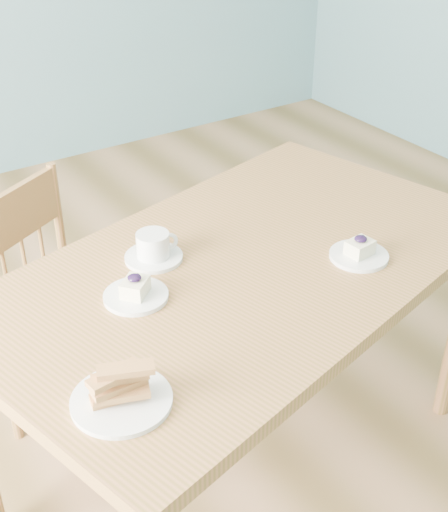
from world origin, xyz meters
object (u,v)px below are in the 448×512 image
object	(u,v)px
dining_table	(244,286)
coffee_cup	(154,248)
biscotti_plate	(121,391)
dining_chair	(64,314)
cheesecake_plate_near	(359,252)
cheesecake_plate_far	(136,292)

from	to	relation	value
dining_table	coffee_cup	bearing A→B (deg)	129.15
dining_table	biscotti_plate	size ratio (longest dim) A/B	7.82
dining_chair	cheesecake_plate_near	xyz separation A→B (m)	(0.61, -0.65, 0.36)
dining_chair	dining_table	bearing A→B (deg)	-84.15
dining_table	biscotti_plate	bearing A→B (deg)	-163.83
cheesecake_plate_near	biscotti_plate	world-z (taller)	biscotti_plate
cheesecake_plate_far	biscotti_plate	distance (m)	0.37
dining_chair	cheesecake_plate_near	bearing A→B (deg)	-75.74
cheesecake_plate_near	cheesecake_plate_far	xyz separation A→B (m)	(-0.59, 0.16, 0.00)
dining_table	biscotti_plate	distance (m)	0.61
dining_table	cheesecake_plate_near	distance (m)	0.32
biscotti_plate	dining_chair	bearing A→B (deg)	78.33
dining_chair	biscotti_plate	size ratio (longest dim) A/B	4.18
dining_table	dining_chair	bearing A→B (deg)	110.60
cheesecake_plate_far	cheesecake_plate_near	bearing A→B (deg)	-15.45
cheesecake_plate_far	coffee_cup	bearing A→B (deg)	47.16
dining_chair	coffee_cup	size ratio (longest dim) A/B	5.57
coffee_cup	cheesecake_plate_far	bearing A→B (deg)	-121.13
cheesecake_plate_far	biscotti_plate	xyz separation A→B (m)	(-0.19, -0.31, 0.01)
dining_table	cheesecake_plate_far	xyz separation A→B (m)	(-0.32, 0.01, 0.10)
cheesecake_plate_near	coffee_cup	xyz separation A→B (m)	(-0.46, 0.30, 0.02)
cheesecake_plate_far	biscotti_plate	world-z (taller)	biscotti_plate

